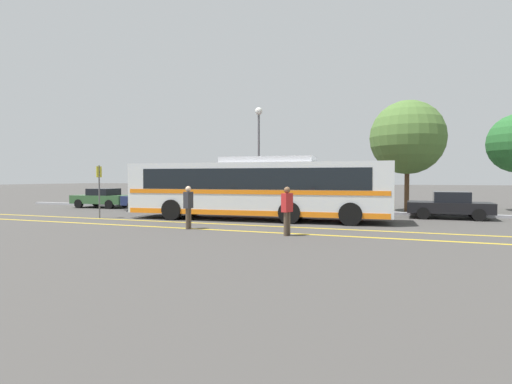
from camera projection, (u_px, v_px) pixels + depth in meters
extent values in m
plane|color=#423F3D|center=(253.00, 219.00, 19.88)|extent=(220.00, 220.00, 0.00)
cube|color=gold|center=(239.00, 225.00, 17.43)|extent=(32.64, 0.20, 0.01)
cube|color=gold|center=(220.00, 230.00, 15.67)|extent=(32.64, 0.20, 0.01)
cube|color=#99999E|center=(286.00, 210.00, 24.37)|extent=(40.64, 0.36, 0.15)
cube|color=silver|center=(256.00, 188.00, 19.43)|extent=(12.80, 3.47, 2.45)
cube|color=black|center=(256.00, 179.00, 19.42)|extent=(11.03, 3.37, 0.97)
cube|color=orange|center=(256.00, 191.00, 19.44)|extent=(12.55, 3.49, 0.20)
cube|color=orange|center=(256.00, 211.00, 19.47)|extent=(12.55, 3.48, 0.24)
cube|color=black|center=(141.00, 186.00, 21.17)|extent=(0.21, 2.21, 1.78)
cube|color=black|center=(141.00, 167.00, 21.14)|extent=(0.17, 1.76, 0.24)
cube|color=silver|center=(269.00, 160.00, 19.21)|extent=(4.56, 2.34, 0.28)
cube|color=black|center=(137.00, 206.00, 21.29)|extent=(0.18, 1.89, 0.04)
cube|color=black|center=(137.00, 210.00, 21.30)|extent=(0.18, 1.89, 0.04)
cylinder|color=black|center=(172.00, 210.00, 19.39)|extent=(1.02, 0.35, 1.00)
cylinder|color=black|center=(193.00, 206.00, 21.71)|extent=(1.02, 0.35, 1.00)
cylinder|color=black|center=(289.00, 213.00, 17.79)|extent=(1.02, 0.35, 1.00)
cylinder|color=black|center=(299.00, 209.00, 20.11)|extent=(1.02, 0.35, 1.00)
cylinder|color=black|center=(350.00, 214.00, 17.06)|extent=(1.02, 0.35, 1.00)
cylinder|color=black|center=(353.00, 210.00, 19.38)|extent=(1.02, 0.35, 1.00)
cube|color=#335B33|center=(103.00, 199.00, 27.55)|extent=(4.04, 2.11, 0.56)
cube|color=black|center=(104.00, 192.00, 27.51)|extent=(1.75, 1.75, 0.46)
cylinder|color=black|center=(79.00, 204.00, 27.06)|extent=(0.61, 0.24, 0.60)
cylinder|color=black|center=(96.00, 202.00, 28.76)|extent=(0.61, 0.24, 0.60)
cylinder|color=black|center=(109.00, 204.00, 26.36)|extent=(0.61, 0.24, 0.60)
cylinder|color=black|center=(126.00, 203.00, 28.06)|extent=(0.61, 0.24, 0.60)
cube|color=navy|center=(159.00, 201.00, 25.52)|extent=(4.51, 2.04, 0.59)
cube|color=black|center=(157.00, 192.00, 25.53)|extent=(1.93, 1.71, 0.57)
cylinder|color=black|center=(184.00, 205.00, 25.94)|extent=(0.61, 0.23, 0.60)
cylinder|color=black|center=(171.00, 207.00, 24.27)|extent=(0.61, 0.23, 0.60)
cylinder|color=black|center=(148.00, 204.00, 26.78)|extent=(0.61, 0.23, 0.60)
cylinder|color=black|center=(132.00, 206.00, 25.11)|extent=(0.61, 0.23, 0.60)
cube|color=maroon|center=(249.00, 201.00, 23.37)|extent=(4.41, 2.08, 0.75)
cube|color=black|center=(248.00, 191.00, 23.39)|extent=(1.88, 1.77, 0.52)
cylinder|color=black|center=(276.00, 207.00, 23.84)|extent=(0.61, 0.22, 0.60)
cylinder|color=black|center=(267.00, 210.00, 22.09)|extent=(0.61, 0.22, 0.60)
cylinder|color=black|center=(234.00, 206.00, 24.68)|extent=(0.61, 0.22, 0.60)
cylinder|color=black|center=(222.00, 208.00, 22.94)|extent=(0.61, 0.22, 0.60)
cube|color=maroon|center=(341.00, 204.00, 21.85)|extent=(4.44, 1.78, 0.65)
cube|color=black|center=(343.00, 194.00, 21.80)|extent=(1.88, 1.53, 0.43)
cylinder|color=black|center=(314.00, 210.00, 21.55)|extent=(0.60, 0.21, 0.60)
cylinder|color=black|center=(319.00, 208.00, 23.07)|extent=(0.60, 0.21, 0.60)
cylinder|color=black|center=(366.00, 212.00, 20.66)|extent=(0.60, 0.21, 0.60)
cylinder|color=black|center=(368.00, 209.00, 22.18)|extent=(0.60, 0.21, 0.60)
cube|color=black|center=(449.00, 207.00, 20.09)|extent=(3.96, 1.93, 0.53)
cube|color=black|center=(451.00, 197.00, 20.04)|extent=(1.68, 1.66, 0.53)
cylinder|color=black|center=(423.00, 213.00, 19.73)|extent=(0.60, 0.21, 0.60)
cylinder|color=black|center=(422.00, 211.00, 21.37)|extent=(0.60, 0.21, 0.60)
cylinder|color=black|center=(479.00, 215.00, 18.84)|extent=(0.60, 0.21, 0.60)
cylinder|color=black|center=(474.00, 212.00, 20.48)|extent=(0.60, 0.21, 0.60)
cylinder|color=brown|center=(286.00, 224.00, 14.06)|extent=(0.14, 0.14, 0.84)
cylinder|color=brown|center=(288.00, 224.00, 14.19)|extent=(0.14, 0.14, 0.84)
cube|color=red|center=(287.00, 203.00, 14.10)|extent=(0.35, 0.47, 0.67)
sphere|color=brown|center=(287.00, 190.00, 14.09)|extent=(0.23, 0.23, 0.23)
cylinder|color=brown|center=(187.00, 219.00, 15.91)|extent=(0.14, 0.14, 0.83)
cylinder|color=brown|center=(190.00, 218.00, 16.07)|extent=(0.14, 0.14, 0.83)
cube|color=#333338|center=(188.00, 200.00, 15.96)|extent=(0.22, 0.42, 0.66)
sphere|color=beige|center=(188.00, 189.00, 15.95)|extent=(0.23, 0.23, 0.23)
cylinder|color=#59595E|center=(99.00, 192.00, 20.33)|extent=(0.07, 0.07, 2.69)
cube|color=yellow|center=(99.00, 172.00, 20.29)|extent=(0.06, 0.40, 0.56)
cylinder|color=#59595E|center=(259.00, 162.00, 25.73)|extent=(0.14, 0.14, 6.10)
sphere|color=silver|center=(259.00, 111.00, 25.62)|extent=(0.49, 0.49, 0.49)
cylinder|color=#513823|center=(407.00, 188.00, 24.31)|extent=(0.28, 0.28, 2.84)
sphere|color=#4C7033|center=(407.00, 137.00, 24.20)|extent=(4.47, 4.47, 4.47)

